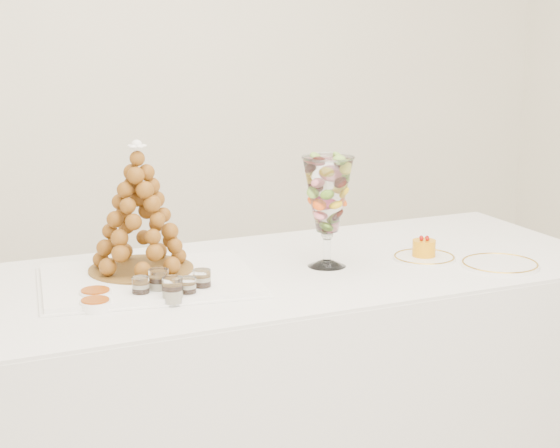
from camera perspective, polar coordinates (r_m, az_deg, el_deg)
name	(u,v)px	position (r m, az deg, el deg)	size (l,w,h in m)	color
buffet_table	(271,395)	(3.04, -0.55, -10.37)	(2.21, 0.95, 0.83)	white
lace_tray	(149,280)	(2.79, -8.00, -3.40)	(0.61, 0.46, 0.02)	white
macaron_vase	(328,196)	(2.90, 2.92, 1.72)	(0.16, 0.16, 0.35)	white
cake_plate	(424,258)	(3.06, 8.78, -2.05)	(0.20, 0.20, 0.01)	white
spare_plate	(500,265)	(3.02, 13.25, -2.42)	(0.24, 0.24, 0.01)	white
verrine_a	(141,289)	(2.63, -8.49, -3.91)	(0.05, 0.05, 0.07)	white
verrine_b	(159,283)	(2.66, -7.40, -3.57)	(0.06, 0.06, 0.08)	white
verrine_c	(202,282)	(2.67, -4.78, -3.52)	(0.05, 0.05, 0.07)	white
verrine_d	(173,291)	(2.58, -6.56, -4.07)	(0.06, 0.06, 0.08)	white
verrine_e	(188,289)	(2.62, -5.64, -3.95)	(0.05, 0.05, 0.06)	white
ramekin_back	(96,296)	(2.66, -11.18, -4.30)	(0.09, 0.09, 0.03)	white
ramekin_front	(95,305)	(2.57, -11.19, -4.88)	(0.08, 0.08, 0.03)	white
croquembouche	(139,208)	(2.81, -8.59, 0.98)	(0.32, 0.32, 0.39)	brown
mousse_cake	(424,248)	(3.05, 8.77, -1.44)	(0.08, 0.08, 0.07)	orange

